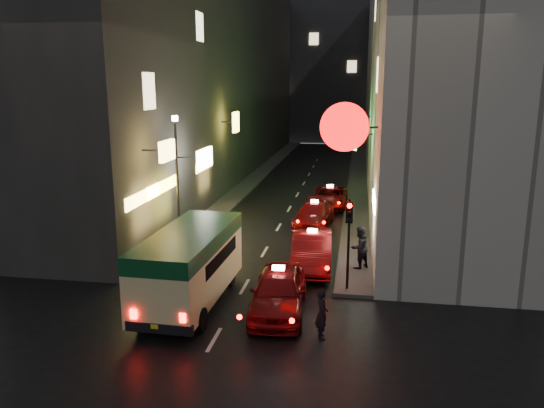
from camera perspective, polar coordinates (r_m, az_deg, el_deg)
The scene contains 14 objects.
building_left at distance 46.37m, azimuth -6.19°, elevation 14.20°, with size 7.59×52.00×18.00m.
building_right at distance 44.88m, azimuth 14.54°, elevation 13.92°, with size 8.37×52.00×18.00m.
building_far at distance 76.89m, azimuth 6.36°, elevation 15.10°, with size 30.00×10.00×22.00m, color #313136.
sidewalk_left at distance 46.16m, azimuth -1.43°, elevation 3.15°, with size 1.50×52.00×0.15m, color #484643.
sidewalk_right at distance 45.37m, azimuth 9.19°, elevation 2.82°, with size 1.50×52.00×0.15m, color #484643.
minibus at distance 19.19m, azimuth -8.83°, elevation -5.85°, with size 2.41×6.40×2.73m.
taxi_near at distance 18.59m, azimuth 0.69°, elevation -9.01°, with size 2.66×5.80×1.98m.
taxi_second at distance 23.00m, azimuth 4.33°, elevation -4.68°, with size 2.68×5.89×2.00m.
taxi_third at distance 29.79m, azimuth 4.58°, elevation -0.90°, with size 2.49×5.04×1.72m.
taxi_far at distance 34.42m, azimuth 6.23°, elevation 0.91°, with size 2.06×4.83×1.69m.
pedestrian_crossing at distance 16.88m, azimuth 5.38°, elevation -11.34°, with size 0.61×0.39×1.85m, color black.
pedestrian_sidewalk at distance 22.72m, azimuth 9.39°, elevation -4.34°, with size 0.78×0.49×2.06m, color black.
traffic_light at distance 19.85m, azimuth 8.29°, elevation -2.29°, with size 0.26×0.43×3.50m.
lamp_post at distance 25.50m, azimuth -10.18°, elevation 3.38°, with size 0.28×0.28×6.22m.
Camera 1 is at (4.25, -10.71, 7.81)m, focal length 35.00 mm.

